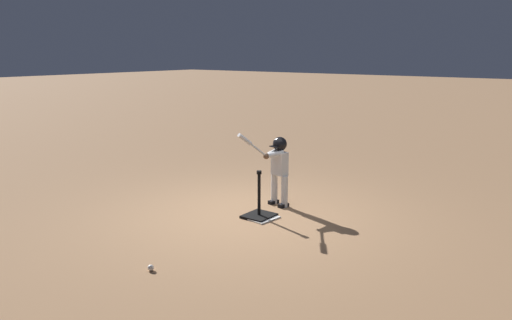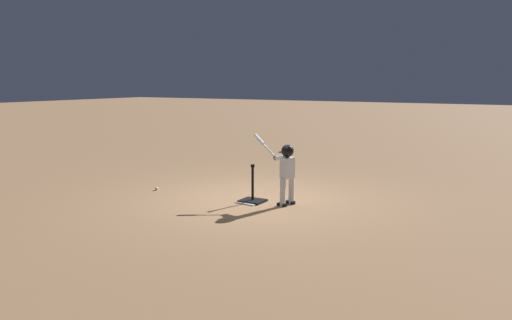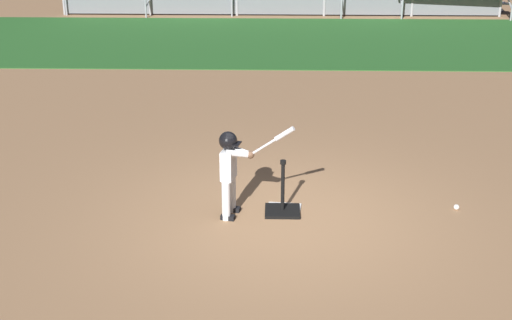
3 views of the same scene
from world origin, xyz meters
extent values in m
plane|color=#99704C|center=(0.00, 0.00, 0.00)|extent=(90.00, 90.00, 0.00)
cube|color=white|center=(-0.05, 0.27, 0.01)|extent=(0.48, 0.48, 0.02)
cube|color=black|center=(-0.06, 0.22, 0.02)|extent=(0.46, 0.41, 0.04)
cylinder|color=black|center=(-0.06, 0.22, 0.36)|extent=(0.05, 0.05, 0.65)
cylinder|color=black|center=(-0.06, 0.22, 0.71)|extent=(0.08, 0.08, 0.05)
cylinder|color=silver|center=(-0.73, 0.24, 0.26)|extent=(0.13, 0.13, 0.52)
cube|color=black|center=(-0.71, 0.24, 0.03)|extent=(0.20, 0.13, 0.06)
cylinder|color=silver|center=(-0.79, 0.00, 0.26)|extent=(0.13, 0.13, 0.52)
cube|color=black|center=(-0.77, 0.00, 0.03)|extent=(0.20, 0.13, 0.06)
cube|color=silver|center=(-0.76, 0.12, 0.71)|extent=(0.21, 0.30, 0.39)
sphere|color=brown|center=(-0.76, 0.12, 1.02)|extent=(0.20, 0.20, 0.20)
sphere|color=black|center=(-0.76, 0.12, 1.03)|extent=(0.23, 0.23, 0.23)
cube|color=black|center=(-0.66, 0.10, 1.00)|extent=(0.16, 0.20, 0.01)
cylinder|color=silver|center=(-0.61, 0.13, 0.89)|extent=(0.31, 0.23, 0.11)
cylinder|color=silver|center=(-0.63, 0.05, 0.89)|extent=(0.32, 0.10, 0.11)
sphere|color=brown|center=(-0.48, 0.06, 0.87)|extent=(0.10, 0.10, 0.10)
cylinder|color=silver|center=(-0.22, -0.01, 1.07)|extent=(0.54, 0.16, 0.41)
cylinder|color=silver|center=(-0.06, -0.05, 1.19)|extent=(0.27, 0.12, 0.21)
cylinder|color=black|center=(-0.49, 0.06, 0.86)|extent=(0.05, 0.06, 0.05)
sphere|color=white|center=(2.24, 0.36, 0.04)|extent=(0.07, 0.07, 0.07)
camera|label=1|loc=(5.81, 4.60, 2.50)|focal=35.00mm
camera|label=2|loc=(-4.83, 8.32, 2.32)|focal=35.00mm
camera|label=3|loc=(-0.20, -8.20, 4.11)|focal=50.00mm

